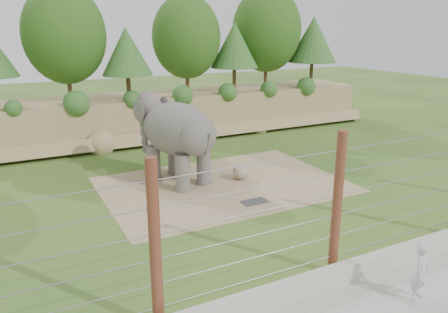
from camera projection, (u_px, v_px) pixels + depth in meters
name	position (u px, v px, depth m)	size (l,w,h in m)	color
ground	(249.00, 213.00, 15.88)	(90.00, 90.00, 0.00)	#305922
back_embankment	(150.00, 71.00, 25.80)	(30.00, 5.52, 8.77)	#9D885B
dirt_patch	(224.00, 185.00, 18.65)	(10.00, 7.00, 0.02)	#A08663
drain_grate	(255.00, 202.00, 16.77)	(1.00, 0.60, 0.03)	#262628
elephant	(178.00, 141.00, 18.48)	(1.93, 4.51, 3.65)	#5D5853
stone_ball	(240.00, 172.00, 19.20)	(0.67, 0.67, 0.67)	gray
retaining_wall	(345.00, 272.00, 11.55)	(26.00, 0.35, 0.50)	#A9A89C
barrier_fence	(337.00, 205.00, 11.47)	(20.26, 0.26, 4.00)	brown
zookeeper	(421.00, 272.00, 10.65)	(0.54, 0.36, 1.49)	silver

